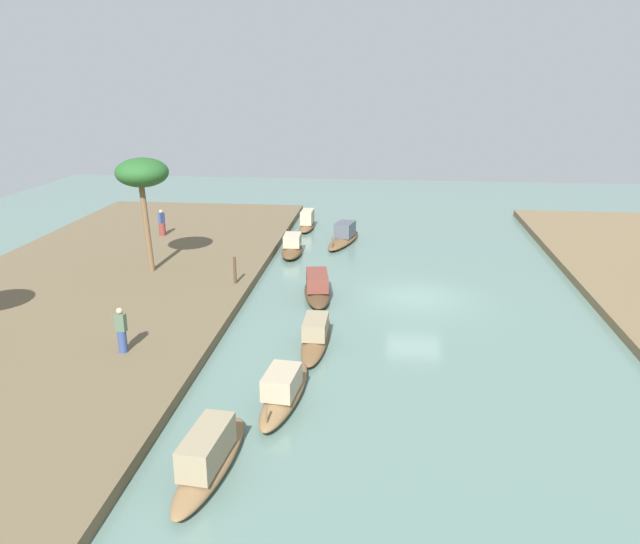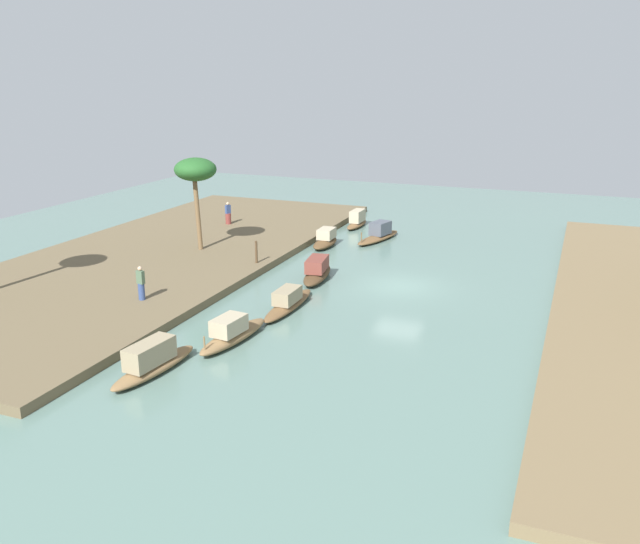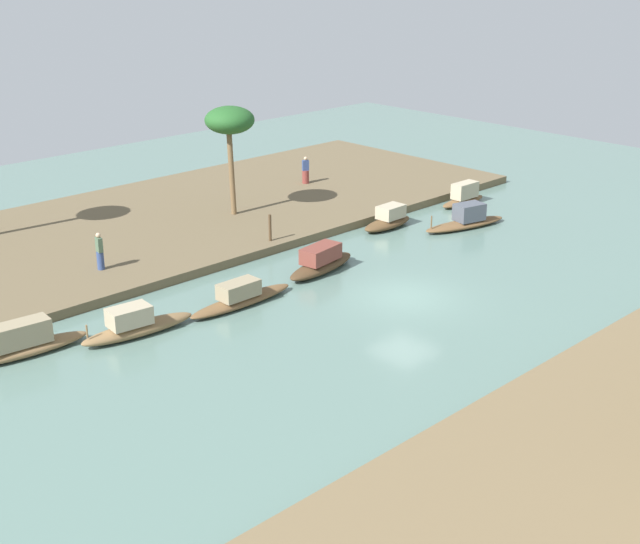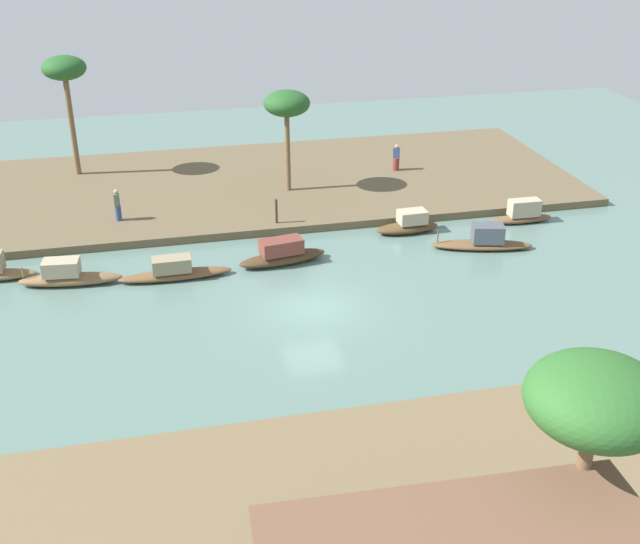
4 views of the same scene
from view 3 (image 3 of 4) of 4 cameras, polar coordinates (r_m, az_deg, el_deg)
name	(u,v)px [view 3 (image 3 of 4)]	position (r m, az deg, el deg)	size (l,w,h in m)	color
river_water	(405,297)	(36.29, 5.61, -1.63)	(66.99, 66.99, 0.00)	slate
riverbank_left	(190,216)	(46.75, -8.51, 3.66)	(36.91, 14.55, 0.42)	brown
sampan_near_left_bank	(464,196)	(49.58, 9.40, 4.93)	(3.40, 0.93, 1.25)	brown
sampan_open_hull	(136,325)	(33.16, -11.99, -3.41)	(4.62, 1.44, 1.21)	brown
sampan_downstream_large	(24,343)	(32.64, -18.82, -4.40)	(4.60, 1.43, 1.29)	brown
sampan_with_tall_canopy	(321,262)	(38.69, 0.07, 0.66)	(4.36, 1.81, 1.22)	#47331E
sampan_with_red_awning	(388,220)	(44.94, 4.50, 3.43)	(3.33, 1.26, 1.16)	brown
sampan_upstream_small	(466,220)	(45.48, 9.57, 3.40)	(5.07, 2.23, 1.25)	brown
sampan_foreground	(241,297)	(35.26, -5.22, -1.65)	(5.10, 0.99, 1.05)	brown
person_on_near_bank	(306,173)	(51.75, -0.95, 6.51)	(0.53, 0.53, 1.60)	brown
person_by_mooring	(100,253)	(38.91, -14.22, 1.22)	(0.36, 0.41, 1.68)	#33477A
mooring_post	(270,228)	(41.53, -3.29, 2.92)	(0.14, 0.14, 1.30)	#4C3823
palm_tree_left_near	(230,122)	(44.99, -5.94, 9.75)	(2.54, 2.54, 5.65)	brown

